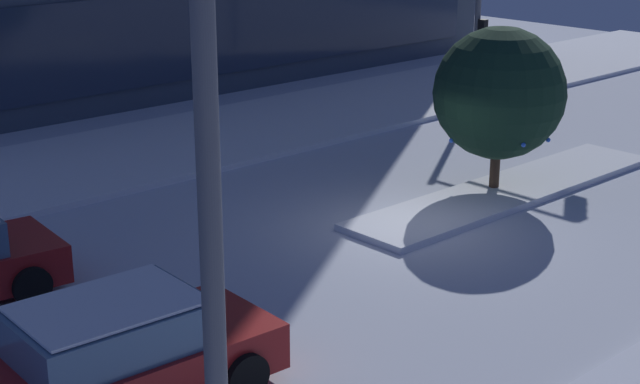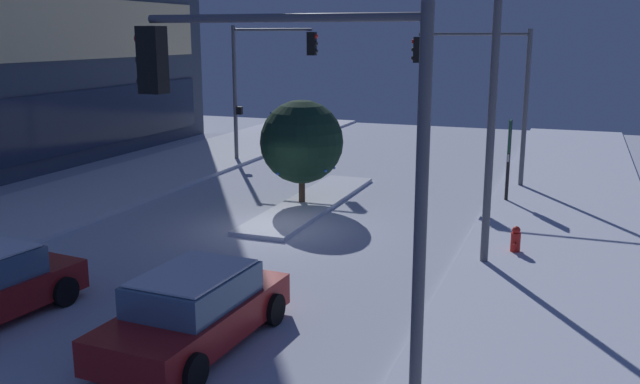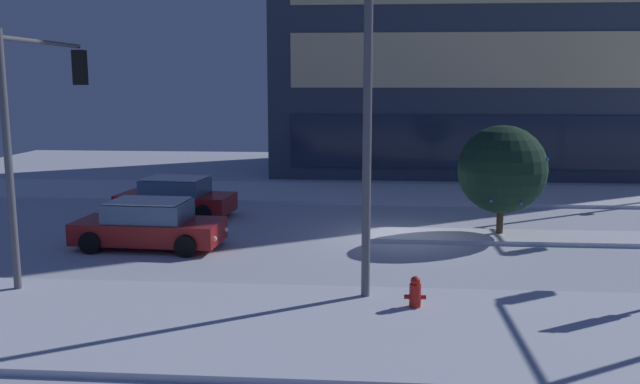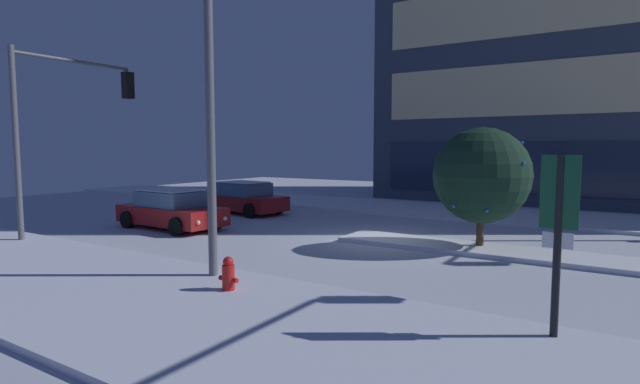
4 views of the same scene
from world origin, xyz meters
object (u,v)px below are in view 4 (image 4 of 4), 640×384
car_far (243,198)px  decorated_tree_median (482,176)px  car_near (171,210)px  parking_info_sign (558,225)px  fire_hydrant (228,277)px  street_lamp_arched (236,63)px  traffic_light_corner_near_left (69,110)px

car_far → decorated_tree_median: decorated_tree_median is taller
car_near → car_far: bearing=99.9°
car_far → parking_info_sign: size_ratio=1.53×
car_far → fire_hydrant: bearing=135.9°
street_lamp_arched → decorated_tree_median: street_lamp_arched is taller
street_lamp_arched → fire_hydrant: 5.01m
street_lamp_arched → fire_hydrant: bearing=-141.0°
car_near → car_far: (-0.59, 4.80, -0.00)m
car_far → traffic_light_corner_near_left: bearing=87.9°
car_near → parking_info_sign: (13.83, -4.39, 1.19)m
street_lamp_arched → parking_info_sign: street_lamp_arched is taller
car_near → car_far: 4.83m
parking_info_sign → decorated_tree_median: decorated_tree_median is taller
fire_hydrant → street_lamp_arched: bearing=124.7°
fire_hydrant → car_near: bearing=146.1°
street_lamp_arched → traffic_light_corner_near_left: bearing=88.7°
car_far → traffic_light_corner_near_left: traffic_light_corner_near_left is taller
fire_hydrant → decorated_tree_median: decorated_tree_median is taller
street_lamp_arched → decorated_tree_median: (4.26, 6.00, -2.82)m
traffic_light_corner_near_left → fire_hydrant: bearing=-103.9°
car_far → car_near: bearing=103.1°
car_far → decorated_tree_median: size_ratio=1.23×
traffic_light_corner_near_left → parking_info_sign: (15.52, -1.50, -2.48)m
traffic_light_corner_near_left → street_lamp_arched: bearing=-95.7°
parking_info_sign → fire_hydrant: bearing=96.5°
street_lamp_arched → fire_hydrant: street_lamp_arched is taller
fire_hydrant → parking_info_sign: bearing=8.0°
car_near → car_far: size_ratio=1.02×
car_near → traffic_light_corner_near_left: traffic_light_corner_near_left is taller
fire_hydrant → parking_info_sign: parking_info_sign is taller
car_near → traffic_light_corner_near_left: 4.97m
car_near → street_lamp_arched: size_ratio=0.60×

